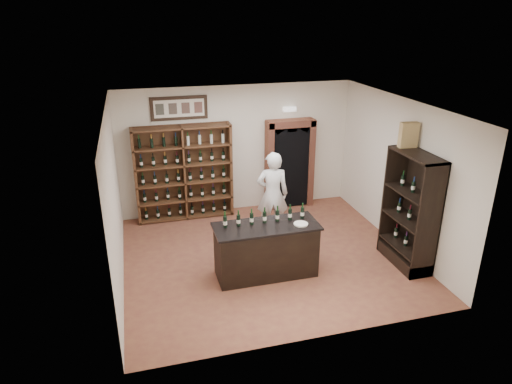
{
  "coord_description": "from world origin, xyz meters",
  "views": [
    {
      "loc": [
        -2.3,
        -7.58,
        4.56
      ],
      "look_at": [
        -0.14,
        0.3,
        1.28
      ],
      "focal_mm": 32.0,
      "sensor_mm": 36.0,
      "label": 1
    }
  ],
  "objects_px": {
    "shopkeeper": "(272,194)",
    "side_cabinet": "(409,227)",
    "counter_bottle_0": "(225,222)",
    "wine_crate": "(408,135)",
    "tasting_counter": "(266,250)",
    "wine_shelf": "(184,172)"
  },
  "relations": [
    {
      "from": "side_cabinet",
      "to": "wine_crate",
      "type": "xyz_separation_m",
      "value": [
        -0.0,
        0.4,
        1.68
      ]
    },
    {
      "from": "wine_shelf",
      "to": "tasting_counter",
      "type": "relative_size",
      "value": 1.17
    },
    {
      "from": "wine_shelf",
      "to": "wine_crate",
      "type": "relative_size",
      "value": 4.7
    },
    {
      "from": "shopkeeper",
      "to": "wine_crate",
      "type": "distance_m",
      "value": 2.98
    },
    {
      "from": "wine_shelf",
      "to": "shopkeeper",
      "type": "xyz_separation_m",
      "value": [
        1.69,
        -1.4,
        -0.17
      ]
    },
    {
      "from": "shopkeeper",
      "to": "side_cabinet",
      "type": "bearing_deg",
      "value": 150.18
    },
    {
      "from": "counter_bottle_0",
      "to": "wine_crate",
      "type": "relative_size",
      "value": 0.64
    },
    {
      "from": "shopkeeper",
      "to": "counter_bottle_0",
      "type": "bearing_deg",
      "value": 57.98
    },
    {
      "from": "tasting_counter",
      "to": "shopkeeper",
      "type": "height_order",
      "value": "shopkeeper"
    },
    {
      "from": "tasting_counter",
      "to": "side_cabinet",
      "type": "bearing_deg",
      "value": -6.28
    },
    {
      "from": "tasting_counter",
      "to": "counter_bottle_0",
      "type": "bearing_deg",
      "value": 171.1
    },
    {
      "from": "tasting_counter",
      "to": "side_cabinet",
      "type": "distance_m",
      "value": 2.75
    },
    {
      "from": "counter_bottle_0",
      "to": "tasting_counter",
      "type": "bearing_deg",
      "value": -8.9
    },
    {
      "from": "wine_shelf",
      "to": "counter_bottle_0",
      "type": "xyz_separation_m",
      "value": [
        0.38,
        -2.82,
        0.01
      ]
    },
    {
      "from": "counter_bottle_0",
      "to": "shopkeeper",
      "type": "distance_m",
      "value": 1.94
    },
    {
      "from": "tasting_counter",
      "to": "shopkeeper",
      "type": "bearing_deg",
      "value": 68.91
    },
    {
      "from": "wine_shelf",
      "to": "side_cabinet",
      "type": "xyz_separation_m",
      "value": [
        3.82,
        -3.23,
        -0.35
      ]
    },
    {
      "from": "counter_bottle_0",
      "to": "shopkeeper",
      "type": "relative_size",
      "value": 0.16
    },
    {
      "from": "wine_shelf",
      "to": "wine_crate",
      "type": "bearing_deg",
      "value": -36.54
    },
    {
      "from": "wine_shelf",
      "to": "shopkeeper",
      "type": "relative_size",
      "value": 1.18
    },
    {
      "from": "counter_bottle_0",
      "to": "shopkeeper",
      "type": "bearing_deg",
      "value": 47.23
    },
    {
      "from": "side_cabinet",
      "to": "wine_crate",
      "type": "distance_m",
      "value": 1.73
    }
  ]
}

